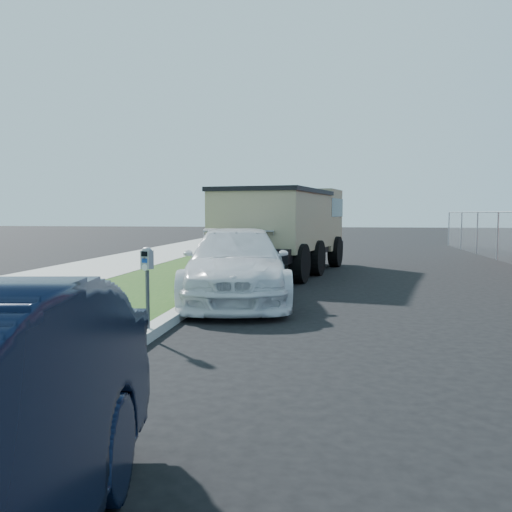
# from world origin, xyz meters

# --- Properties ---
(ground) EXTENTS (120.00, 120.00, 0.00)m
(ground) POSITION_xyz_m (0.00, 0.00, 0.00)
(ground) COLOR black
(ground) RESTS_ON ground
(streetside) EXTENTS (6.12, 50.00, 0.15)m
(streetside) POSITION_xyz_m (-5.57, 2.00, 0.07)
(streetside) COLOR gray
(streetside) RESTS_ON ground
(parking_meter) EXTENTS (0.19, 0.16, 1.18)m
(parking_meter) POSITION_xyz_m (-2.59, -1.27, 0.96)
(parking_meter) COLOR #3F4247
(parking_meter) RESTS_ON ground
(white_wagon) EXTENTS (2.78, 5.21, 1.44)m
(white_wagon) POSITION_xyz_m (-1.96, 2.25, 0.72)
(white_wagon) COLOR silver
(white_wagon) RESTS_ON ground
(dump_truck) EXTENTS (3.63, 6.80, 2.53)m
(dump_truck) POSITION_xyz_m (-1.51, 7.88, 1.43)
(dump_truck) COLOR black
(dump_truck) RESTS_ON ground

